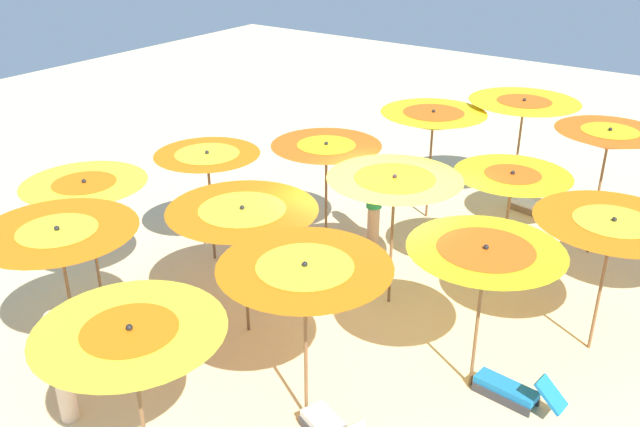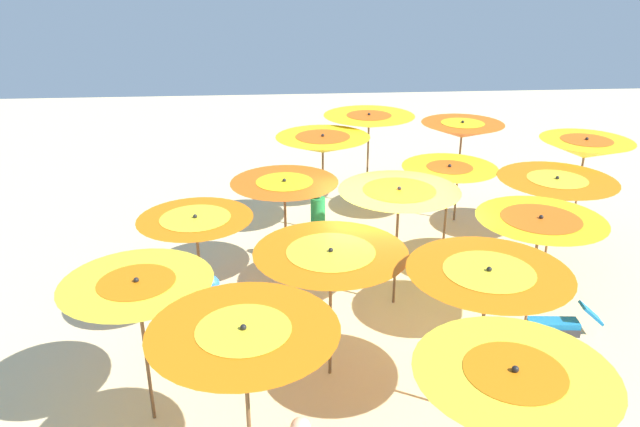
% 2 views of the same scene
% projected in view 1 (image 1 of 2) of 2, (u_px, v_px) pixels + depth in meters
% --- Properties ---
extents(ground, '(39.02, 39.02, 0.04)m').
position_uv_depth(ground, '(378.00, 305.00, 11.71)').
color(ground, beige).
extents(beach_umbrella_0, '(2.30, 2.30, 2.47)m').
position_uv_depth(beach_umbrella_0, '(523.00, 108.00, 14.39)').
color(beach_umbrella_0, brown).
rests_on(beach_umbrella_0, ground).
extents(beach_umbrella_1, '(2.15, 2.15, 2.38)m').
position_uv_depth(beach_umbrella_1, '(433.00, 121.00, 13.96)').
color(beach_umbrella_1, brown).
rests_on(beach_umbrella_1, ground).
extents(beach_umbrella_2, '(2.06, 2.06, 2.21)m').
position_uv_depth(beach_umbrella_2, '(326.00, 152.00, 12.71)').
color(beach_umbrella_2, brown).
rests_on(beach_umbrella_2, ground).
extents(beach_umbrella_3, '(1.90, 1.90, 2.18)m').
position_uv_depth(beach_umbrella_3, '(208.00, 162.00, 12.34)').
color(beach_umbrella_3, brown).
rests_on(beach_umbrella_3, ground).
extents(beach_umbrella_4, '(1.98, 1.98, 2.26)m').
position_uv_depth(beach_umbrella_4, '(86.00, 195.00, 10.94)').
color(beach_umbrella_4, brown).
rests_on(beach_umbrella_4, ground).
extents(beach_umbrella_5, '(1.94, 1.94, 2.53)m').
position_uv_depth(beach_umbrella_5, '(608.00, 140.00, 12.42)').
color(beach_umbrella_5, brown).
rests_on(beach_umbrella_5, ground).
extents(beach_umbrella_6, '(1.93, 1.93, 2.22)m').
position_uv_depth(beach_umbrella_6, '(512.00, 183.00, 11.37)').
color(beach_umbrella_6, brown).
rests_on(beach_umbrella_6, ground).
extents(beach_umbrella_7, '(2.16, 2.16, 2.35)m').
position_uv_depth(beach_umbrella_7, '(394.00, 186.00, 10.88)').
color(beach_umbrella_7, brown).
rests_on(beach_umbrella_7, ground).
extents(beach_umbrella_8, '(2.26, 2.26, 2.19)m').
position_uv_depth(beach_umbrella_8, '(243.00, 219.00, 10.19)').
color(beach_umbrella_8, brown).
rests_on(beach_umbrella_8, ground).
extents(beach_umbrella_9, '(2.10, 2.10, 2.44)m').
position_uv_depth(beach_umbrella_9, '(59.00, 242.00, 9.00)').
color(beach_umbrella_9, brown).
rests_on(beach_umbrella_9, ground).
extents(beach_umbrella_11, '(2.23, 2.23, 2.23)m').
position_uv_depth(beach_umbrella_11, '(611.00, 235.00, 9.77)').
color(beach_umbrella_11, brown).
rests_on(beach_umbrella_11, ground).
extents(beach_umbrella_12, '(2.07, 2.07, 2.25)m').
position_uv_depth(beach_umbrella_12, '(484.00, 262.00, 8.95)').
color(beach_umbrella_12, brown).
rests_on(beach_umbrella_12, ground).
extents(beach_umbrella_13, '(2.15, 2.15, 2.37)m').
position_uv_depth(beach_umbrella_13, '(305.00, 277.00, 8.29)').
color(beach_umbrella_13, brown).
rests_on(beach_umbrella_13, ground).
extents(beach_umbrella_14, '(1.95, 1.95, 2.50)m').
position_uv_depth(beach_umbrella_14, '(132.00, 344.00, 6.88)').
color(beach_umbrella_14, brown).
rests_on(beach_umbrella_14, ground).
extents(lounger_0, '(0.54, 1.27, 0.66)m').
position_uv_depth(lounger_0, '(537.00, 206.00, 14.87)').
color(lounger_0, olive).
rests_on(lounger_0, ground).
extents(lounger_1, '(0.43, 1.28, 0.58)m').
position_uv_depth(lounger_1, '(514.00, 390.00, 9.39)').
color(lounger_1, '#333338').
rests_on(lounger_1, ground).
extents(beachgoer_0, '(0.30, 0.30, 1.77)m').
position_uv_depth(beachgoer_0, '(374.00, 202.00, 13.28)').
color(beachgoer_0, '#D8A87F').
rests_on(beachgoer_0, ground).
extents(beachgoer_1, '(0.30, 0.30, 1.69)m').
position_uv_depth(beachgoer_1, '(60.00, 364.00, 8.80)').
color(beachgoer_1, beige).
rests_on(beachgoer_1, ground).
extents(beach_ball, '(0.35, 0.35, 0.35)m').
position_uv_depth(beach_ball, '(258.00, 226.00, 14.04)').
color(beach_ball, '#337FE5').
rests_on(beach_ball, ground).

